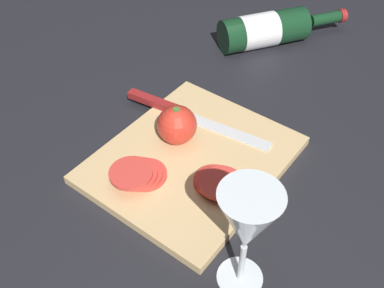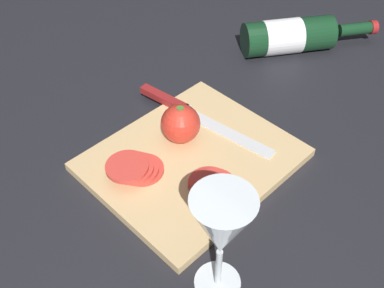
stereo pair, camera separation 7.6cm
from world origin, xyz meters
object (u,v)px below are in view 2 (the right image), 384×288
Objects in this scene: wine_glass at (222,230)px; tomato_slice_stack_near at (135,168)px; wine_bottle at (292,36)px; knife at (180,107)px; whole_tomato at (181,124)px; tomato_slice_stack_far at (212,185)px.

tomato_slice_stack_near is at bearing -100.42° from wine_glass.
wine_bottle is 0.63m from wine_glass.
wine_bottle is 0.97× the size of knife.
wine_bottle is 0.40m from whole_tomato.
wine_glass is 0.19m from tomato_slice_stack_far.
whole_tomato reaches higher than wine_bottle.
wine_glass is at bearing -42.98° from knife.
knife is at bearing -157.53° from tomato_slice_stack_near.
wine_bottle is 3.37× the size of tomato_slice_stack_far.
wine_bottle is at bearing -158.97° from tomato_slice_stack_far.
tomato_slice_stack_near is (-0.04, -0.23, -0.10)m from wine_glass.
wine_glass is 1.89× the size of tomato_slice_stack_near.
tomato_slice_stack_near reaches higher than knife.
whole_tomato is at bearing -111.07° from tomato_slice_stack_far.
whole_tomato reaches higher than tomato_slice_stack_far.
whole_tomato is 0.13m from tomato_slice_stack_far.
tomato_slice_stack_far is at bearing 120.59° from tomato_slice_stack_near.
knife is (0.34, -0.01, -0.02)m from wine_bottle.
wine_glass reaches higher than knife.
wine_bottle is 0.52m from tomato_slice_stack_near.
wine_bottle is 0.34m from knife.
wine_glass reaches higher than whole_tomato.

